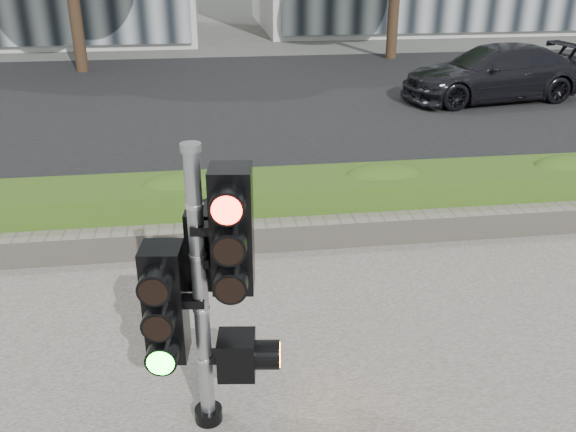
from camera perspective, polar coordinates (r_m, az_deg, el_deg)
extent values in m
plane|color=#51514C|center=(6.17, 1.56, -11.05)|extent=(120.00, 120.00, 0.00)
cube|color=black|center=(15.41, -4.55, 10.68)|extent=(60.00, 13.00, 0.02)
cube|color=gray|center=(8.88, -1.71, 0.92)|extent=(60.00, 0.25, 0.12)
cube|color=gray|center=(7.69, -0.71, -1.74)|extent=(12.00, 0.32, 0.34)
cube|color=olive|center=(8.21, -1.28, 1.28)|extent=(12.00, 1.00, 0.68)
cylinder|color=black|center=(19.87, -19.42, 18.34)|extent=(0.36, 0.36, 4.03)
cylinder|color=black|center=(21.51, 9.90, 19.01)|extent=(0.36, 0.36, 3.58)
cylinder|color=black|center=(5.20, -7.44, -17.89)|extent=(0.22, 0.22, 0.11)
cylinder|color=gray|center=(4.55, -8.16, -7.71)|extent=(0.12, 0.12, 2.27)
cylinder|color=gray|center=(4.07, -9.11, 6.36)|extent=(0.14, 0.14, 0.06)
cube|color=#FF1107|center=(4.22, -5.24, -1.26)|extent=(0.32, 0.32, 0.91)
cube|color=#14E51E|center=(4.57, -11.40, -7.93)|extent=(0.32, 0.32, 0.91)
cube|color=black|center=(4.62, -7.59, -2.84)|extent=(0.32, 0.32, 0.62)
cube|color=orange|center=(4.85, -4.82, -12.83)|extent=(0.32, 0.32, 0.33)
imported|color=black|center=(16.14, 18.65, 12.58)|extent=(4.75, 2.41, 1.32)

